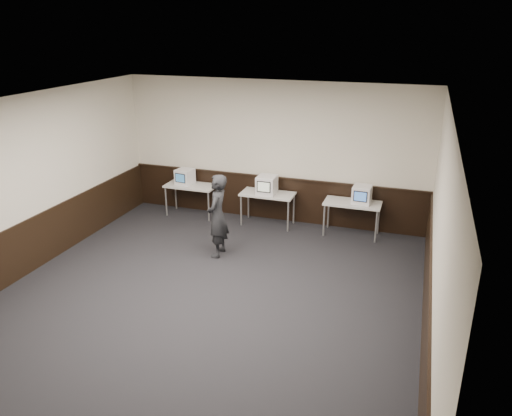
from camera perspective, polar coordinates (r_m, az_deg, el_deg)
The scene contains 16 objects.
floor at distance 8.46m, azimuth -6.11°, elevation -10.66°, with size 8.00×8.00×0.00m, color black.
ceiling at distance 7.34m, azimuth -7.06°, elevation 11.26°, with size 8.00×8.00×0.00m, color white.
back_wall at distance 11.33m, azimuth 1.99°, elevation 6.40°, with size 7.00×7.00×0.00m, color silver.
left_wall at distance 9.71m, azimuth -25.66°, elevation 1.92°, with size 8.00×8.00×0.00m, color silver.
right_wall at distance 7.10m, azimuth 20.07°, elevation -3.69°, with size 8.00×8.00×0.00m, color silver.
wainscot_back at distance 11.63m, azimuth 1.89°, elevation 1.11°, with size 6.98×0.04×1.00m, color black.
wainscot_left at distance 10.06m, azimuth -24.62°, elevation -4.03°, with size 0.04×7.98×1.00m, color black.
wainscot_right at distance 7.60m, azimuth 18.90°, elevation -11.27°, with size 0.04×7.98×1.00m, color black.
wainscot_rail at distance 11.45m, azimuth 1.89°, elevation 3.54°, with size 6.98×0.06×0.04m, color black.
desk_left at distance 11.90m, azimuth -7.43°, elevation 2.31°, with size 1.20×0.60×0.75m.
desk_center at distance 11.23m, azimuth 1.34°, elevation 1.37°, with size 1.20×0.60×0.75m.
desk_right at distance 10.85m, azimuth 10.96°, elevation 0.29°, with size 1.20×0.60×0.75m.
emac_left at distance 11.90m, azimuth -8.14°, elevation 3.57°, with size 0.41×0.43×0.37m.
emac_center at distance 11.10m, azimuth 1.23°, elevation 2.65°, with size 0.42×0.45×0.41m.
emac_right at distance 10.76m, azimuth 12.01°, elevation 1.52°, with size 0.40×0.43×0.38m.
person at distance 9.70m, azimuth -4.42°, elevation -0.90°, with size 0.61×0.40×1.66m, color black.
Camera 1 is at (3.13, -6.53, 4.36)m, focal length 35.00 mm.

